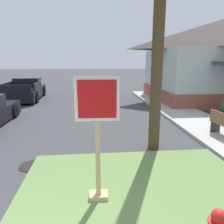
{
  "coord_description": "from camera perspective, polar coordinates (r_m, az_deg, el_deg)",
  "views": [
    {
      "loc": [
        1.12,
        -1.7,
        2.64
      ],
      "look_at": [
        1.75,
        4.65,
        1.17
      ],
      "focal_mm": 35.16,
      "sensor_mm": 36.0,
      "label": 1
    }
  ],
  "objects": [
    {
      "name": "manhole_cover",
      "position": [
        6.19,
        -19.84,
        -12.98
      ],
      "size": [
        0.7,
        0.7,
        0.02
      ],
      "primitive_type": "cylinder",
      "color": "black",
      "rests_on": "ground"
    },
    {
      "name": "sidewalk_strip",
      "position": [
        10.09,
        22.1,
        -2.78
      ],
      "size": [
        2.2,
        19.83,
        0.12
      ],
      "primitive_type": "cube",
      "color": "#B2AFA8",
      "rests_on": "ground"
    },
    {
      "name": "stop_sign",
      "position": [
        4.0,
        -3.72,
        -7.45
      ],
      "size": [
        0.78,
        0.29,
        2.32
      ],
      "color": "tan",
      "rests_on": "grass_corner_patch"
    },
    {
      "name": "corner_house",
      "position": [
        16.96,
        25.92,
        12.09
      ],
      "size": [
        9.02,
        8.29,
        5.34
      ],
      "color": "brown",
      "rests_on": "ground"
    },
    {
      "name": "grass_corner_patch",
      "position": [
        4.55,
        8.31,
        -21.93
      ],
      "size": [
        4.97,
        4.45,
        0.08
      ],
      "primitive_type": "cube",
      "color": "#668447",
      "rests_on": "ground"
    },
    {
      "name": "pickup_truck_black",
      "position": [
        16.86,
        -21.45,
        5.22
      ],
      "size": [
        2.36,
        5.33,
        1.48
      ],
      "color": "black",
      "rests_on": "ground"
    }
  ]
}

